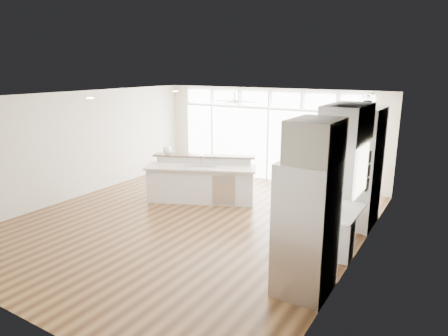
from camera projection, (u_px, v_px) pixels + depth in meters
The scene contains 24 objects.
floor at pixel (190, 222), 8.74m from camera, with size 7.00×8.00×0.02m, color #452A15.
ceiling at pixel (187, 96), 8.08m from camera, with size 7.00×8.00×0.02m, color silver.
wall_back at pixel (269, 135), 11.72m from camera, with size 7.00×0.04×2.70m, color beige.
wall_front at pixel (3, 222), 5.10m from camera, with size 7.00×0.04×2.70m, color beige.
wall_left at pixel (78, 145), 10.18m from camera, with size 0.04×8.00×2.70m, color beige.
wall_right at pixel (358, 186), 6.64m from camera, with size 0.04×8.00×2.70m, color beige.
glass_wall at pixel (268, 145), 11.74m from camera, with size 5.80×0.06×2.08m, color white.
transom_row at pixel (270, 99), 11.42m from camera, with size 5.90×0.06×0.40m, color white.
desk_window at pixel (361, 170), 6.86m from camera, with size 0.04×0.85×0.85m, color white.
ceiling_fan at pixel (235, 98), 10.70m from camera, with size 1.16×1.16×0.32m, color white.
recessed_lights at pixel (193, 97), 8.25m from camera, with size 3.40×3.00×0.02m, color white.
oven_cabinet at pixel (363, 167), 8.32m from camera, with size 0.64×1.20×2.50m, color silver.
desk_nook at pixel (337, 230), 7.31m from camera, with size 0.72×1.30×0.76m, color silver.
upper_cabinets at pixel (348, 123), 6.81m from camera, with size 0.64×1.30×0.64m, color silver.
refrigerator at pixel (306, 228), 5.81m from camera, with size 0.76×0.90×2.00m, color #BBBBC0.
fridge_cabinet at pixel (315, 141), 5.46m from camera, with size 0.64×0.90×0.60m, color silver.
framed_photos at pixel (368, 171), 7.41m from camera, with size 0.06×0.22×0.80m, color black.
kitchen_island at pixel (201, 180), 9.94m from camera, with size 2.74×1.03×1.09m, color silver.
rug at pixel (331, 233), 8.09m from camera, with size 1.00×0.72×0.01m, color #341C10.
office_chair at pixel (311, 205), 8.19m from camera, with size 0.56×0.51×1.07m, color black.
fishbowl at pixel (167, 150), 10.28m from camera, with size 0.23×0.23×0.23m, color white.
monitor at pixel (335, 199), 7.21m from camera, with size 0.08×0.48×0.40m, color black.
keyboard at pixel (325, 207), 7.34m from camera, with size 0.13×0.36×0.02m, color white.
potted_plant at pixel (368, 101), 7.99m from camera, with size 0.27×0.30×0.23m, color #2D5725.
Camera 1 is at (4.90, -6.60, 3.28)m, focal length 32.00 mm.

